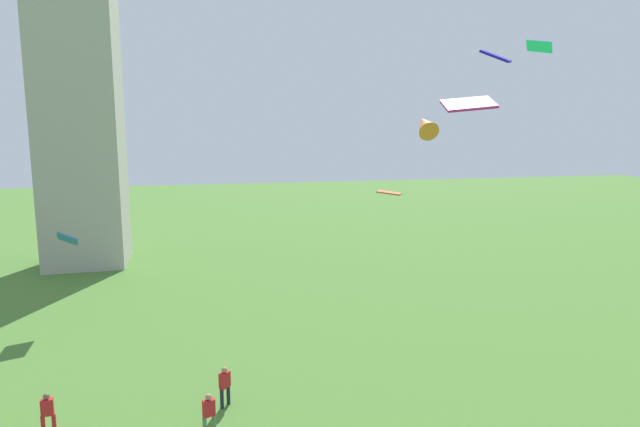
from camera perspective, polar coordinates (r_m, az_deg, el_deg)
person_0 at (r=21.45m, az=-10.73°, el=-18.43°), size 0.49×0.47×1.66m
person_1 at (r=19.76m, az=-12.46°, el=-21.10°), size 0.48×0.35×1.60m
person_5 at (r=21.72m, az=-28.47°, el=-19.11°), size 0.49×0.29×1.60m
kite_flying_1 at (r=16.32m, az=19.30°, el=16.43°), size 1.45×1.46×0.58m
kite_flying_2 at (r=32.54m, az=-26.65°, el=-2.59°), size 1.40×1.57×1.19m
kite_flying_5 at (r=17.83m, az=7.84°, el=2.35°), size 1.00×0.92×0.13m
kite_flying_6 at (r=20.71m, az=23.58°, el=16.93°), size 0.97×1.05×0.48m
kite_flying_7 at (r=19.01m, az=16.47°, el=11.80°), size 1.96×1.59×0.68m
kite_flying_9 at (r=23.83m, az=11.82°, el=9.80°), size 1.13×1.69×1.44m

